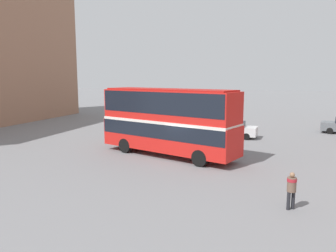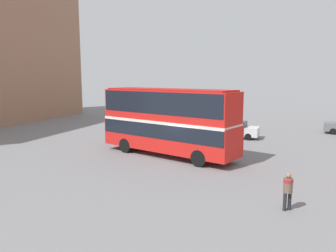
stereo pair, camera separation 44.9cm
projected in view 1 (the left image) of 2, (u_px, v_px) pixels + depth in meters
ground_plane at (186, 161)px, 21.90m from camera, size 240.00×240.00×0.00m
double_decker_bus at (168, 118)px, 22.92m from camera, size 10.58×5.67×4.73m
pedestrian_foreground at (292, 187)px, 13.72m from camera, size 0.56×0.56×1.62m
parked_car_kerb_near at (234, 129)px, 30.23m from camera, size 4.27×2.13×1.51m
parked_car_kerb_far at (152, 120)px, 36.82m from camera, size 4.43×2.24×1.54m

